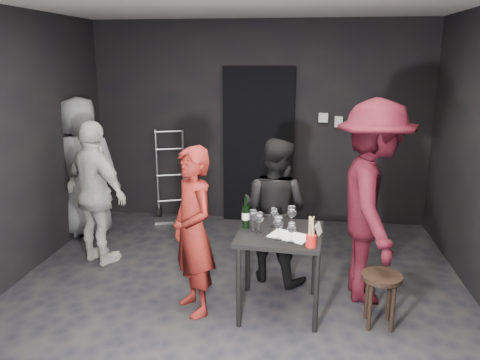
# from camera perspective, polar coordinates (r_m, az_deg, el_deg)

# --- Properties ---
(floor) EXTENTS (4.50, 5.00, 0.02)m
(floor) POSITION_cam_1_polar(r_m,az_deg,el_deg) (4.41, -0.97, -15.45)
(floor) COLOR black
(floor) RESTS_ON ground
(wall_back) EXTENTS (4.50, 0.04, 2.70)m
(wall_back) POSITION_cam_1_polar(r_m,az_deg,el_deg) (6.35, 2.33, 6.91)
(wall_back) COLOR black
(wall_back) RESTS_ON ground
(wall_front) EXTENTS (4.50, 0.04, 2.70)m
(wall_front) POSITION_cam_1_polar(r_m,az_deg,el_deg) (1.64, -14.82, -17.91)
(wall_front) COLOR black
(wall_front) RESTS_ON ground
(doorway) EXTENTS (0.95, 0.10, 2.10)m
(doorway) POSITION_cam_1_polar(r_m,az_deg,el_deg) (6.34, 2.25, 4.15)
(doorway) COLOR black
(doorway) RESTS_ON ground
(wallbox_upper) EXTENTS (0.12, 0.06, 0.12)m
(wallbox_upper) POSITION_cam_1_polar(r_m,az_deg,el_deg) (6.27, 10.12, 7.51)
(wallbox_upper) COLOR #B7B7B2
(wallbox_upper) RESTS_ON wall_back
(wallbox_lower) EXTENTS (0.10, 0.06, 0.14)m
(wallbox_lower) POSITION_cam_1_polar(r_m,az_deg,el_deg) (6.29, 11.93, 6.98)
(wallbox_lower) COLOR #B7B7B2
(wallbox_lower) RESTS_ON wall_back
(hand_truck) EXTENTS (0.42, 0.35, 1.26)m
(hand_truck) POSITION_cam_1_polar(r_m,az_deg,el_deg) (6.63, -8.44, -2.89)
(hand_truck) COLOR #B2B2B7
(hand_truck) RESTS_ON floor
(tasting_table) EXTENTS (0.72, 0.72, 0.75)m
(tasting_table) POSITION_cam_1_polar(r_m,az_deg,el_deg) (4.14, 4.87, -7.59)
(tasting_table) COLOR black
(tasting_table) RESTS_ON floor
(stool) EXTENTS (0.34, 0.34, 0.47)m
(stool) POSITION_cam_1_polar(r_m,az_deg,el_deg) (4.18, 16.82, -12.19)
(stool) COLOR black
(stool) RESTS_ON floor
(server_red) EXTENTS (0.62, 0.66, 1.51)m
(server_red) POSITION_cam_1_polar(r_m,az_deg,el_deg) (4.10, -5.75, -6.26)
(server_red) COLOR maroon
(server_red) RESTS_ON floor
(woman_black) EXTENTS (0.79, 0.64, 1.43)m
(woman_black) POSITION_cam_1_polar(r_m,az_deg,el_deg) (4.70, 4.24, -3.93)
(woman_black) COLOR black
(woman_black) RESTS_ON floor
(man_maroon) EXTENTS (0.75, 1.54, 2.35)m
(man_maroon) POSITION_cam_1_polar(r_m,az_deg,el_deg) (4.36, 16.01, 0.31)
(man_maroon) COLOR #3E0B15
(man_maroon) RESTS_ON floor
(bystander_cream) EXTENTS (1.08, 0.88, 1.67)m
(bystander_cream) POSITION_cam_1_polar(r_m,az_deg,el_deg) (5.27, -17.20, -1.15)
(bystander_cream) COLOR silver
(bystander_cream) RESTS_ON floor
(bystander_grey) EXTENTS (1.10, 0.74, 2.07)m
(bystander_grey) POSITION_cam_1_polar(r_m,az_deg,el_deg) (6.13, -18.74, 2.83)
(bystander_grey) COLOR gray
(bystander_grey) RESTS_ON floor
(tasting_mat) EXTENTS (0.39, 0.33, 0.00)m
(tasting_mat) POSITION_cam_1_polar(r_m,az_deg,el_deg) (4.01, 6.05, -6.82)
(tasting_mat) COLOR white
(tasting_mat) RESTS_ON tasting_table
(wine_glass_a) EXTENTS (0.09, 0.09, 0.20)m
(wine_glass_a) POSITION_cam_1_polar(r_m,az_deg,el_deg) (4.04, 2.33, -5.09)
(wine_glass_a) COLOR white
(wine_glass_a) RESTS_ON tasting_table
(wine_glass_b) EXTENTS (0.09, 0.09, 0.20)m
(wine_glass_b) POSITION_cam_1_polar(r_m,az_deg,el_deg) (4.10, 1.62, -4.75)
(wine_glass_b) COLOR white
(wine_glass_b) RESTS_ON tasting_table
(wine_glass_c) EXTENTS (0.09, 0.09, 0.20)m
(wine_glass_c) POSITION_cam_1_polar(r_m,az_deg,el_deg) (4.17, 4.19, -4.50)
(wine_glass_c) COLOR white
(wine_glass_c) RESTS_ON tasting_table
(wine_glass_d) EXTENTS (0.10, 0.10, 0.22)m
(wine_glass_d) POSITION_cam_1_polar(r_m,az_deg,el_deg) (3.89, 4.69, -5.74)
(wine_glass_d) COLOR white
(wine_glass_d) RESTS_ON tasting_table
(wine_glass_e) EXTENTS (0.08, 0.08, 0.19)m
(wine_glass_e) POSITION_cam_1_polar(r_m,az_deg,el_deg) (3.85, 6.31, -6.26)
(wine_glass_e) COLOR white
(wine_glass_e) RESTS_ON tasting_table
(wine_glass_f) EXTENTS (0.11, 0.11, 0.22)m
(wine_glass_f) POSITION_cam_1_polar(r_m,az_deg,el_deg) (4.16, 6.30, -4.38)
(wine_glass_f) COLOR white
(wine_glass_f) RESTS_ON tasting_table
(wine_bottle) EXTENTS (0.07, 0.07, 0.28)m
(wine_bottle) POSITION_cam_1_polar(r_m,az_deg,el_deg) (4.15, 0.69, -4.40)
(wine_bottle) COLOR black
(wine_bottle) RESTS_ON tasting_table
(breadstick_cup) EXTENTS (0.09, 0.09, 0.27)m
(breadstick_cup) POSITION_cam_1_polar(r_m,az_deg,el_deg) (3.78, 8.70, -6.31)
(breadstick_cup) COLOR red
(breadstick_cup) RESTS_ON tasting_table
(reserved_card) EXTENTS (0.11, 0.14, 0.10)m
(reserved_card) POSITION_cam_1_polar(r_m,az_deg,el_deg) (4.06, 9.14, -5.92)
(reserved_card) COLOR white
(reserved_card) RESTS_ON tasting_table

